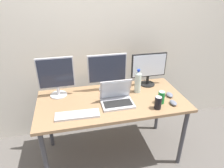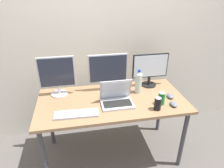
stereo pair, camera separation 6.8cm
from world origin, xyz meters
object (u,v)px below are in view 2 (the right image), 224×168
soda_can_near_keyboard (161,98)px  mouse_by_keyboard (174,104)px  monitor_right (150,68)px  laptop_silver (116,98)px  monitor_center (108,71)px  mouse_by_laptop (170,96)px  soda_can_by_laptop (158,104)px  water_bottle (139,82)px  work_desk (112,105)px  keyboard_main (76,114)px  monitor_left (57,75)px

soda_can_near_keyboard → mouse_by_keyboard: bearing=-27.4°
monitor_right → laptop_silver: size_ratio=1.30×
monitor_center → monitor_right: 0.48m
monitor_center → soda_can_near_keyboard: monitor_center is taller
mouse_by_laptop → soda_can_by_laptop: size_ratio=0.79×
mouse_by_keyboard → water_bottle: 0.42m
water_bottle → mouse_by_laptop: bearing=-29.5°
work_desk → laptop_silver: 0.14m
keyboard_main → water_bottle: bearing=26.4°
keyboard_main → mouse_by_laptop: size_ratio=4.00×
mouse_by_keyboard → work_desk: bearing=159.5°
work_desk → soda_can_near_keyboard: (0.46, -0.17, 0.13)m
soda_can_near_keyboard → soda_can_by_laptop: bearing=-131.0°
keyboard_main → mouse_by_laptop: mouse_by_laptop is taller
monitor_right → keyboard_main: size_ratio=1.02×
monitor_center → monitor_left: bearing=-178.9°
mouse_by_laptop → monitor_center: bearing=159.1°
monitor_center → laptop_silver: size_ratio=1.34×
mouse_by_keyboard → mouse_by_laptop: (0.04, 0.15, 0.00)m
monitor_center → monitor_right: (0.48, 0.02, -0.01)m
mouse_by_keyboard → water_bottle: bearing=129.9°
mouse_by_keyboard → water_bottle: size_ratio=0.37×
soda_can_by_laptop → monitor_left: bearing=153.2°
work_desk → laptop_silver: size_ratio=4.82×
monitor_right → soda_can_near_keyboard: (-0.02, -0.40, -0.15)m
monitor_left → mouse_by_keyboard: monitor_left is taller
work_desk → soda_can_by_laptop: size_ratio=11.92×
work_desk → monitor_left: bearing=158.3°
work_desk → water_bottle: (0.31, 0.10, 0.19)m
mouse_by_laptop → soda_can_near_keyboard: bearing=-141.6°
monitor_left → soda_can_near_keyboard: 1.07m
work_desk → monitor_center: monitor_center is taller
water_bottle → work_desk: bearing=-162.3°
laptop_silver → water_bottle: bearing=31.0°
monitor_center → keyboard_main: bearing=-130.6°
monitor_right → mouse_by_laptop: monitor_right is taller
monitor_left → laptop_silver: (0.56, -0.28, -0.17)m
work_desk → monitor_center: 0.37m
monitor_right → soda_can_near_keyboard: bearing=-92.8°
water_bottle → soda_can_by_laptop: size_ratio=2.11×
laptop_silver → water_bottle: size_ratio=1.17×
work_desk → monitor_right: 0.61m
keyboard_main → monitor_left: bearing=114.2°
monitor_left → soda_can_by_laptop: monitor_left is taller
soda_can_near_keyboard → monitor_center: bearing=140.0°
work_desk → mouse_by_keyboard: size_ratio=15.49×
monitor_left → keyboard_main: size_ratio=1.06×
monitor_left → mouse_by_laptop: monitor_left is taller
soda_can_near_keyboard → soda_can_by_laptop: same height
monitor_center → water_bottle: monitor_center is taller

